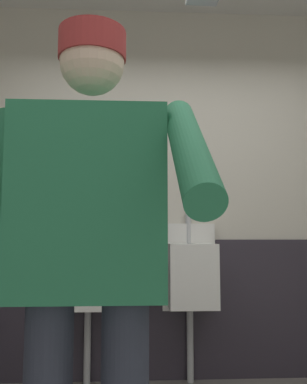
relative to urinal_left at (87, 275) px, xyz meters
name	(u,v)px	position (x,y,z in m)	size (l,w,h in m)	color
wall_back	(172,187)	(0.64, 0.22, 0.66)	(4.90, 0.12, 2.88)	beige
wainscot_band_back	(174,308)	(0.64, 0.14, -0.26)	(4.30, 0.03, 1.03)	#2D2833
urinal_left	(87,275)	(0.00, 0.00, 0.00)	(0.40, 0.34, 1.24)	white
urinal_middle	(191,274)	(0.75, 0.00, 0.00)	(0.40, 0.34, 1.24)	white
privacy_divider_panel	(140,251)	(0.38, -0.07, 0.17)	(0.04, 0.40, 0.90)	#4C4C51
person	(89,256)	(0.19, -1.77, 0.22)	(0.67, 0.60, 1.69)	#2D3342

